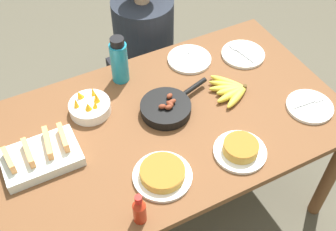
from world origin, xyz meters
The scene contains 14 objects.
ground_plane centered at (0.00, 0.00, 0.00)m, with size 14.00×14.00×0.00m, color #565142.
dining_table centered at (0.00, 0.00, 0.68)m, with size 1.65×0.97×0.78m.
banana_bunch centered at (0.36, 0.02, 0.80)m, with size 0.19×0.26×0.04m.
melon_tray centered at (-0.59, 0.04, 0.81)m, with size 0.32×0.21×0.10m.
skillet centered at (0.02, 0.05, 0.81)m, with size 0.38×0.24×0.08m.
frittata_plate_center centered at (-0.17, -0.27, 0.80)m, with size 0.25×0.25×0.05m.
frittata_plate_side centered at (0.19, -0.31, 0.80)m, with size 0.23×0.23×0.06m.
empty_plate_near_front centered at (0.30, 0.33, 0.79)m, with size 0.23×0.23×0.02m.
empty_plate_far_left centered at (0.57, 0.23, 0.79)m, with size 0.23×0.23×0.02m.
empty_plate_far_right centered at (0.64, -0.24, 0.79)m, with size 0.22×0.22×0.02m.
fruit_bowl_mango centered at (-0.30, 0.22, 0.81)m, with size 0.20×0.20×0.11m.
water_bottle centered at (-0.09, 0.36, 0.90)m, with size 0.09×0.09×0.26m.
hot_sauce_bottle centered at (-0.33, -0.41, 0.85)m, with size 0.05×0.05×0.16m.
person_figure centered at (0.22, 0.74, 0.48)m, with size 0.40×0.40×1.17m.
Camera 1 is at (-0.60, -1.16, 2.25)m, focal length 45.00 mm.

